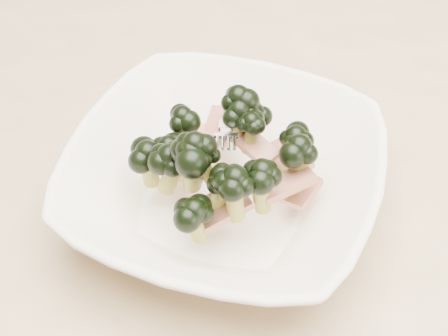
{
  "coord_description": "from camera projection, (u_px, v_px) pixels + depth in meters",
  "views": [
    {
      "loc": [
        0.03,
        -0.41,
        1.21
      ],
      "look_at": [
        -0.09,
        -0.05,
        0.8
      ],
      "focal_mm": 50.0,
      "sensor_mm": 36.0,
      "label": 1
    }
  ],
  "objects": [
    {
      "name": "broccoli_dish",
      "position": [
        224.0,
        176.0,
        0.57
      ],
      "size": [
        0.29,
        0.29,
        0.12
      ],
      "color": "white",
      "rests_on": "dining_table"
    },
    {
      "name": "dining_table",
      "position": [
        316.0,
        251.0,
        0.68
      ],
      "size": [
        1.2,
        0.8,
        0.75
      ],
      "color": "tan",
      "rests_on": "ground"
    }
  ]
}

